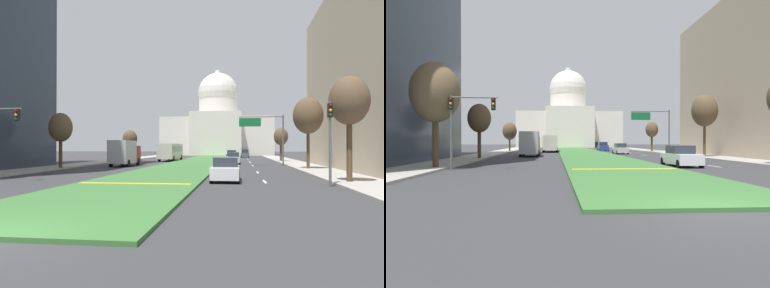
{
  "view_description": "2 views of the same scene",
  "coord_description": "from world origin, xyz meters",
  "views": [
    {
      "loc": [
        6.28,
        -8.27,
        2.39
      ],
      "look_at": [
        0.2,
        38.6,
        2.79
      ],
      "focal_mm": 33.48,
      "sensor_mm": 36.0,
      "label": 1
    },
    {
      "loc": [
        -4.66,
        -9.19,
        2.03
      ],
      "look_at": [
        -0.54,
        49.41,
        1.48
      ],
      "focal_mm": 31.53,
      "sensor_mm": 36.0,
      "label": 2
    }
  ],
  "objects": [
    {
      "name": "ground_plane",
      "position": [
        0.0,
        51.87,
        0.0
      ],
      "size": [
        260.0,
        260.0,
        0.0
      ],
      "primitive_type": "plane",
      "color": "#333335"
    },
    {
      "name": "grass_median",
      "position": [
        0.0,
        46.69,
        0.07
      ],
      "size": [
        7.76,
        93.37,
        0.14
      ],
      "primitive_type": "cube",
      "color": "#386B33",
      "rests_on": "ground_plane"
    },
    {
      "name": "median_curb_nose",
      "position": [
        0.0,
        12.9,
        0.16
      ],
      "size": [
        6.99,
        0.5,
        0.04
      ],
      "primitive_type": "cube",
      "color": "gold",
      "rests_on": "grass_median"
    },
    {
      "name": "lane_dashes_right",
      "position": [
        8.08,
        50.17,
        0.0
      ],
      "size": [
        0.16,
        74.13,
        0.01
      ],
      "color": "silver",
      "rests_on": "ground_plane"
    },
    {
      "name": "sidewalk_left",
      "position": [
        -14.28,
        41.5,
        0.07
      ],
      "size": [
        4.0,
        93.37,
        0.15
      ],
      "primitive_type": "cube",
      "color": "#9E9991",
      "rests_on": "ground_plane"
    },
    {
      "name": "sidewalk_right",
      "position": [
        14.28,
        41.5,
        0.07
      ],
      "size": [
        4.0,
        93.37,
        0.15
      ],
      "primitive_type": "cube",
      "color": "#9E9991",
      "rests_on": "ground_plane"
    },
    {
      "name": "capitol_building",
      "position": [
        0.0,
        102.95,
        8.51
      ],
      "size": [
        32.42,
        27.08,
        26.44
      ],
      "color": "silver",
      "rests_on": "ground_plane"
    },
    {
      "name": "traffic_light_near_right",
      "position": [
        11.78,
        14.18,
        3.31
      ],
      "size": [
        0.28,
        0.35,
        5.2
      ],
      "color": "#515456",
      "rests_on": "ground_plane"
    },
    {
      "name": "overhead_guide_sign",
      "position": [
        9.83,
        38.61,
        4.66
      ],
      "size": [
        5.7,
        0.2,
        6.5
      ],
      "color": "#515456",
      "rests_on": "ground_plane"
    },
    {
      "name": "street_tree_right_near",
      "position": [
        13.46,
        16.14,
        5.34
      ],
      "size": [
        2.55,
        2.55,
        7.03
      ],
      "color": "#4C3823",
      "rests_on": "ground_plane"
    },
    {
      "name": "street_tree_left_mid",
      "position": [
        -12.87,
        28.36,
        4.45
      ],
      "size": [
        2.52,
        2.52,
        6.1
      ],
      "color": "#4C3823",
      "rests_on": "ground_plane"
    },
    {
      "name": "street_tree_right_mid",
      "position": [
        13.56,
        30.55,
        5.66
      ],
      "size": [
        3.09,
        3.09,
        7.64
      ],
      "color": "#4C3823",
      "rests_on": "ground_plane"
    },
    {
      "name": "street_tree_left_far",
      "position": [
        -12.85,
        53.36,
        3.8
      ],
      "size": [
        2.58,
        2.58,
        5.44
      ],
      "color": "#4C3823",
      "rests_on": "ground_plane"
    },
    {
      "name": "street_tree_right_far",
      "position": [
        13.19,
        51.46,
        4.04
      ],
      "size": [
        2.29,
        2.29,
        5.54
      ],
      "color": "#4C3823",
      "rests_on": "ground_plane"
    },
    {
      "name": "sedan_lead_stopped",
      "position": [
        5.39,
        16.98,
        0.79
      ],
      "size": [
        1.97,
        4.61,
        1.67
      ],
      "color": "silver",
      "rests_on": "ground_plane"
    },
    {
      "name": "sedan_midblock",
      "position": [
        5.59,
        42.59,
        0.78
      ],
      "size": [
        1.89,
        4.36,
        1.65
      ],
      "color": "#BCBCC1",
      "rests_on": "ground_plane"
    },
    {
      "name": "sedan_distant",
      "position": [
        5.06,
        57.9,
        0.84
      ],
      "size": [
        1.91,
        4.52,
        1.82
      ],
      "color": "navy",
      "rests_on": "ground_plane"
    },
    {
      "name": "sedan_far_horizon",
      "position": [
        7.78,
        75.11,
        0.82
      ],
      "size": [
        1.88,
        4.49,
        1.77
      ],
      "color": "#4C5156",
      "rests_on": "ground_plane"
    },
    {
      "name": "sedan_very_far",
      "position": [
        7.81,
        92.72,
        0.8
      ],
      "size": [
        2.15,
        4.4,
        1.7
      ],
      "color": "black",
      "rests_on": "ground_plane"
    },
    {
      "name": "box_truck_delivery",
      "position": [
        -7.82,
        34.9,
        1.68
      ],
      "size": [
        2.4,
        6.4,
        3.2
      ],
      "color": "maroon",
      "rests_on": "ground_plane"
    },
    {
      "name": "city_bus",
      "position": [
        -5.39,
        52.92,
        1.77
      ],
      "size": [
        2.62,
        11.0,
        2.95
      ],
      "color": "beige",
      "rests_on": "ground_plane"
    }
  ]
}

